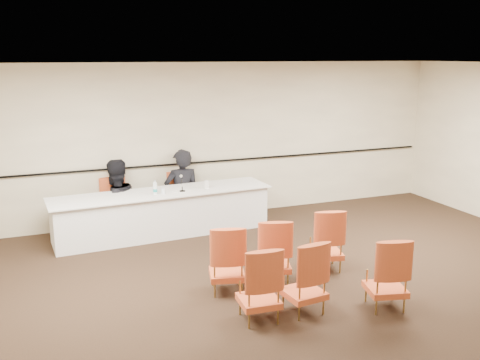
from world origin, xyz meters
The scene contains 20 objects.
floor centered at (0.00, 0.00, 0.00)m, with size 10.00×10.00×0.00m, color black.
ceiling centered at (0.00, 0.00, 3.00)m, with size 10.00×10.00×0.00m, color white.
wall_back centered at (0.00, 4.00, 1.50)m, with size 10.00×0.04×3.00m, color #F5E7C0.
wall_rail centered at (0.00, 3.96, 1.10)m, with size 9.80×0.04×0.03m, color black.
panel_table centered at (-1.06, 3.20, 0.39)m, with size 3.89×0.89×0.78m, color white, non-canonical shape.
panelist_main centered at (-0.54, 3.80, 0.47)m, with size 0.69×0.45×1.88m, color black.
panelist_main_chair centered at (-0.54, 3.80, 0.47)m, with size 0.50×0.50×0.95m, color #D75026, non-canonical shape.
panelist_second centered at (-1.80, 3.73, 0.40)m, with size 0.89×0.69×1.83m, color black.
panelist_second_chair centered at (-1.80, 3.73, 0.47)m, with size 0.50×0.50×0.95m, color #D75026, non-canonical shape.
papers centered at (-0.74, 3.13, 0.78)m, with size 0.30×0.22×0.00m, color white.
microphone centered at (-0.72, 3.09, 0.92)m, with size 0.10×0.20×0.28m, color black, non-canonical shape.
water_bottle centered at (-1.21, 3.08, 0.90)m, with size 0.07×0.07×0.24m, color teal, non-canonical shape.
drinking_glass centered at (-1.07, 3.07, 0.83)m, with size 0.06×0.06×0.10m, color white.
coffee_cup centered at (-0.24, 3.17, 0.85)m, with size 0.09×0.09×0.14m, color white.
aud_chair_front_left centered at (-0.82, 0.55, 0.47)m, with size 0.50×0.50×0.95m, color #D75026, non-canonical shape.
aud_chair_front_mid centered at (-0.12, 0.58, 0.47)m, with size 0.50×0.50×0.95m, color #D75026, non-canonical shape.
aud_chair_front_right centered at (0.81, 0.74, 0.47)m, with size 0.50×0.50×0.95m, color #D75026, non-canonical shape.
aud_chair_back_left centered at (-0.73, -0.34, 0.47)m, with size 0.50×0.50×0.95m, color #D75026, non-canonical shape.
aud_chair_back_mid centered at (-0.14, -0.35, 0.47)m, with size 0.50×0.50×0.95m, color #D75026, non-canonical shape.
aud_chair_back_right centered at (0.88, -0.62, 0.47)m, with size 0.50×0.50×0.95m, color #D75026, non-canonical shape.
Camera 1 is at (-3.10, -5.77, 3.13)m, focal length 40.00 mm.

